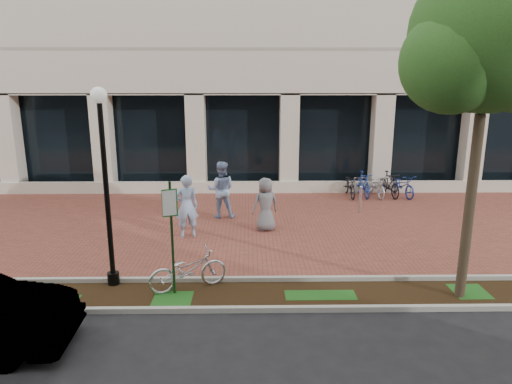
{
  "coord_description": "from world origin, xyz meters",
  "views": [
    {
      "loc": [
        0.28,
        -14.74,
        4.75
      ],
      "look_at": [
        0.49,
        -0.8,
        1.33
      ],
      "focal_mm": 32.0,
      "sensor_mm": 36.0,
      "label": 1
    }
  ],
  "objects_px": {
    "street_tree": "(490,45)",
    "bike_rack_cluster": "(376,185)",
    "lamppost": "(105,178)",
    "pedestrian_left": "(187,206)",
    "locked_bicycle": "(188,270)",
    "pedestrian_mid": "(221,190)",
    "parking_sign": "(171,225)",
    "bollard": "(360,199)",
    "pedestrian_right": "(265,204)"
  },
  "relations": [
    {
      "from": "lamppost",
      "to": "locked_bicycle",
      "type": "bearing_deg",
      "value": -8.79
    },
    {
      "from": "parking_sign",
      "to": "locked_bicycle",
      "type": "height_order",
      "value": "parking_sign"
    },
    {
      "from": "bollard",
      "to": "street_tree",
      "type": "bearing_deg",
      "value": -83.62
    },
    {
      "from": "locked_bicycle",
      "to": "pedestrian_mid",
      "type": "height_order",
      "value": "pedestrian_mid"
    },
    {
      "from": "lamppost",
      "to": "parking_sign",
      "type": "bearing_deg",
      "value": -18.71
    },
    {
      "from": "pedestrian_mid",
      "to": "bike_rack_cluster",
      "type": "height_order",
      "value": "pedestrian_mid"
    },
    {
      "from": "parking_sign",
      "to": "bollard",
      "type": "relative_size",
      "value": 2.53
    },
    {
      "from": "parking_sign",
      "to": "pedestrian_right",
      "type": "xyz_separation_m",
      "value": [
        2.24,
        4.53,
        -0.79
      ]
    },
    {
      "from": "street_tree",
      "to": "pedestrian_left",
      "type": "bearing_deg",
      "value": 148.47
    },
    {
      "from": "parking_sign",
      "to": "pedestrian_mid",
      "type": "bearing_deg",
      "value": 61.0
    },
    {
      "from": "parking_sign",
      "to": "pedestrian_right",
      "type": "distance_m",
      "value": 5.12
    },
    {
      "from": "lamppost",
      "to": "bike_rack_cluster",
      "type": "height_order",
      "value": "lamppost"
    },
    {
      "from": "street_tree",
      "to": "bike_rack_cluster",
      "type": "xyz_separation_m",
      "value": [
        0.52,
        9.11,
        -4.96
      ]
    },
    {
      "from": "street_tree",
      "to": "pedestrian_left",
      "type": "height_order",
      "value": "street_tree"
    },
    {
      "from": "pedestrian_right",
      "to": "pedestrian_left",
      "type": "bearing_deg",
      "value": -5.63
    },
    {
      "from": "pedestrian_left",
      "to": "street_tree",
      "type": "bearing_deg",
      "value": 132.62
    },
    {
      "from": "parking_sign",
      "to": "locked_bicycle",
      "type": "xyz_separation_m",
      "value": [
        0.3,
        0.24,
        -1.17
      ]
    },
    {
      "from": "parking_sign",
      "to": "bike_rack_cluster",
      "type": "xyz_separation_m",
      "value": [
        7.05,
        8.91,
        -1.17
      ]
    },
    {
      "from": "parking_sign",
      "to": "pedestrian_mid",
      "type": "relative_size",
      "value": 1.31
    },
    {
      "from": "lamppost",
      "to": "locked_bicycle",
      "type": "relative_size",
      "value": 2.49
    },
    {
      "from": "parking_sign",
      "to": "pedestrian_mid",
      "type": "distance_m",
      "value": 6.09
    },
    {
      "from": "lamppost",
      "to": "bike_rack_cluster",
      "type": "distance_m",
      "value": 12.19
    },
    {
      "from": "pedestrian_right",
      "to": "lamppost",
      "type": "bearing_deg",
      "value": 27.52
    },
    {
      "from": "street_tree",
      "to": "pedestrian_right",
      "type": "relative_size",
      "value": 4.14
    },
    {
      "from": "bollard",
      "to": "bike_rack_cluster",
      "type": "height_order",
      "value": "bike_rack_cluster"
    },
    {
      "from": "pedestrian_left",
      "to": "bollard",
      "type": "relative_size",
      "value": 1.89
    },
    {
      "from": "pedestrian_left",
      "to": "pedestrian_mid",
      "type": "bearing_deg",
      "value": -130.27
    },
    {
      "from": "lamppost",
      "to": "pedestrian_mid",
      "type": "distance_m",
      "value": 6.15
    },
    {
      "from": "pedestrian_left",
      "to": "pedestrian_mid",
      "type": "distance_m",
      "value": 2.28
    },
    {
      "from": "street_tree",
      "to": "pedestrian_right",
      "type": "distance_m",
      "value": 7.85
    },
    {
      "from": "lamppost",
      "to": "pedestrian_left",
      "type": "bearing_deg",
      "value": 68.83
    },
    {
      "from": "parking_sign",
      "to": "lamppost",
      "type": "height_order",
      "value": "lamppost"
    },
    {
      "from": "pedestrian_mid",
      "to": "pedestrian_right",
      "type": "xyz_separation_m",
      "value": [
        1.51,
        -1.48,
        -0.13
      ]
    },
    {
      "from": "street_tree",
      "to": "bike_rack_cluster",
      "type": "relative_size",
      "value": 2.38
    },
    {
      "from": "lamppost",
      "to": "pedestrian_left",
      "type": "height_order",
      "value": "lamppost"
    },
    {
      "from": "street_tree",
      "to": "parking_sign",
      "type": "bearing_deg",
      "value": 178.26
    },
    {
      "from": "lamppost",
      "to": "pedestrian_right",
      "type": "distance_m",
      "value": 5.77
    },
    {
      "from": "pedestrian_left",
      "to": "pedestrian_mid",
      "type": "height_order",
      "value": "pedestrian_mid"
    },
    {
      "from": "locked_bicycle",
      "to": "pedestrian_left",
      "type": "height_order",
      "value": "pedestrian_left"
    },
    {
      "from": "bike_rack_cluster",
      "to": "locked_bicycle",
      "type": "bearing_deg",
      "value": -134.84
    },
    {
      "from": "pedestrian_left",
      "to": "bike_rack_cluster",
      "type": "relative_size",
      "value": 0.65
    },
    {
      "from": "pedestrian_right",
      "to": "parking_sign",
      "type": "bearing_deg",
      "value": 44.46
    },
    {
      "from": "bollard",
      "to": "bike_rack_cluster",
      "type": "xyz_separation_m",
      "value": [
        1.26,
        2.48,
        -0.04
      ]
    },
    {
      "from": "lamppost",
      "to": "pedestrian_left",
      "type": "distance_m",
      "value": 4.01
    },
    {
      "from": "pedestrian_mid",
      "to": "bike_rack_cluster",
      "type": "relative_size",
      "value": 0.66
    },
    {
      "from": "parking_sign",
      "to": "pedestrian_right",
      "type": "relative_size",
      "value": 1.51
    },
    {
      "from": "bike_rack_cluster",
      "to": "parking_sign",
      "type": "bearing_deg",
      "value": -135.29
    },
    {
      "from": "pedestrian_right",
      "to": "bike_rack_cluster",
      "type": "xyz_separation_m",
      "value": [
        4.81,
        4.38,
        -0.38
      ]
    },
    {
      "from": "pedestrian_mid",
      "to": "pedestrian_right",
      "type": "bearing_deg",
      "value": 135.32
    },
    {
      "from": "parking_sign",
      "to": "pedestrian_left",
      "type": "distance_m",
      "value": 4.0
    }
  ]
}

